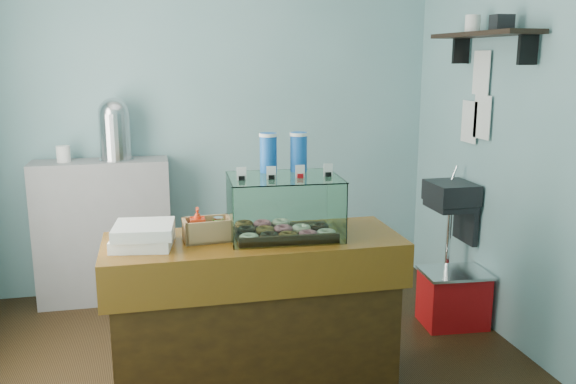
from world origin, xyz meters
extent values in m
plane|color=black|center=(0.00, 0.00, 0.00)|extent=(3.50, 3.50, 0.00)
cube|color=#75A6AA|center=(0.00, 1.50, 1.40)|extent=(3.50, 0.04, 2.80)
cube|color=#75A6AA|center=(0.00, -1.50, 1.40)|extent=(3.50, 0.04, 2.80)
cube|color=#75A6AA|center=(1.75, 0.00, 1.40)|extent=(0.04, 3.00, 2.80)
cube|color=black|center=(1.58, 0.55, 0.90)|extent=(0.30, 0.35, 0.15)
cube|color=black|center=(1.71, 0.55, 0.70)|extent=(0.04, 0.30, 0.35)
cylinder|color=silver|center=(1.65, 0.65, 1.02)|extent=(0.02, 0.02, 0.12)
cylinder|color=silver|center=(1.58, 0.55, 0.55)|extent=(0.04, 0.04, 0.45)
cube|color=black|center=(1.60, 0.30, 2.00)|extent=(0.25, 1.00, 0.03)
cube|color=black|center=(1.67, -0.10, 1.90)|extent=(0.12, 0.03, 0.18)
cube|color=black|center=(1.67, 0.70, 1.90)|extent=(0.12, 0.03, 0.18)
cube|color=white|center=(1.73, 0.45, 1.45)|extent=(0.01, 0.21, 0.30)
cube|color=white|center=(1.73, 0.62, 1.40)|extent=(0.01, 0.21, 0.30)
cube|color=white|center=(1.73, 0.50, 1.75)|extent=(0.01, 0.21, 0.30)
cube|color=#44290D|center=(0.00, -0.25, 0.42)|extent=(1.50, 0.56, 0.84)
cube|color=#462409|center=(0.00, -0.25, 0.87)|extent=(1.60, 0.60, 0.06)
cube|color=#462409|center=(0.00, -0.53, 0.75)|extent=(1.60, 0.04, 0.18)
cube|color=gray|center=(-0.90, 1.32, 0.55)|extent=(1.00, 0.32, 1.10)
cube|color=#321F0F|center=(0.17, -0.23, 0.91)|extent=(0.55, 0.40, 0.02)
torus|color=silver|center=(-0.04, -0.35, 0.94)|extent=(0.10, 0.10, 0.03)
torus|color=black|center=(0.06, -0.35, 0.94)|extent=(0.10, 0.10, 0.03)
torus|color=brown|center=(0.17, -0.36, 0.94)|extent=(0.10, 0.10, 0.03)
torus|color=#C45C68|center=(0.27, -0.37, 0.94)|extent=(0.10, 0.10, 0.03)
torus|color=silver|center=(0.37, -0.37, 0.94)|extent=(0.10, 0.10, 0.03)
torus|color=black|center=(-0.03, -0.22, 0.94)|extent=(0.10, 0.10, 0.03)
torus|color=brown|center=(0.07, -0.23, 0.94)|extent=(0.10, 0.10, 0.03)
torus|color=#C45C68|center=(0.17, -0.23, 0.94)|extent=(0.10, 0.10, 0.03)
torus|color=silver|center=(0.27, -0.24, 0.94)|extent=(0.10, 0.10, 0.03)
torus|color=black|center=(0.38, -0.24, 0.94)|extent=(0.10, 0.10, 0.03)
torus|color=brown|center=(-0.03, -0.09, 0.94)|extent=(0.10, 0.10, 0.03)
torus|color=#C45C68|center=(0.08, -0.10, 0.94)|extent=(0.10, 0.10, 0.03)
torus|color=silver|center=(0.18, -0.10, 0.94)|extent=(0.10, 0.10, 0.03)
cube|color=white|center=(0.16, -0.45, 1.06)|extent=(0.59, 0.04, 0.32)
cube|color=white|center=(0.18, -0.02, 1.06)|extent=(0.59, 0.04, 0.32)
cube|color=white|center=(-0.12, -0.22, 1.06)|extent=(0.03, 0.43, 0.32)
cube|color=white|center=(0.47, -0.25, 1.06)|extent=(0.03, 0.43, 0.32)
cube|color=white|center=(0.17, -0.23, 1.22)|extent=(0.62, 0.47, 0.01)
cube|color=white|center=(-0.06, -0.27, 1.26)|extent=(0.05, 0.01, 0.07)
cube|color=black|center=(-0.06, -0.27, 1.24)|extent=(0.03, 0.02, 0.02)
cube|color=white|center=(0.09, -0.28, 1.26)|extent=(0.05, 0.01, 0.07)
cube|color=black|center=(0.09, -0.28, 1.24)|extent=(0.03, 0.02, 0.02)
cube|color=white|center=(0.25, -0.29, 1.26)|extent=(0.05, 0.01, 0.07)
cube|color=#B90E13|center=(0.25, -0.29, 1.24)|extent=(0.03, 0.02, 0.02)
cube|color=white|center=(0.40, -0.29, 1.26)|extent=(0.05, 0.01, 0.07)
cube|color=black|center=(0.40, -0.29, 1.24)|extent=(0.03, 0.02, 0.02)
cylinder|color=blue|center=(0.12, -0.08, 1.34)|extent=(0.09, 0.09, 0.22)
cylinder|color=white|center=(0.12, -0.08, 1.44)|extent=(0.10, 0.10, 0.02)
cylinder|color=blue|center=(0.29, -0.09, 1.34)|extent=(0.09, 0.09, 0.22)
cylinder|color=white|center=(0.29, -0.09, 1.44)|extent=(0.10, 0.10, 0.02)
cube|color=#A98154|center=(-0.25, -0.24, 0.91)|extent=(0.26, 0.17, 0.01)
cube|color=#A98154|center=(-0.24, -0.30, 0.96)|extent=(0.25, 0.03, 0.12)
cube|color=#A98154|center=(-0.25, -0.17, 0.96)|extent=(0.25, 0.03, 0.12)
cube|color=#A98154|center=(-0.36, -0.25, 0.96)|extent=(0.03, 0.15, 0.12)
cube|color=#A98154|center=(-0.13, -0.23, 0.96)|extent=(0.03, 0.15, 0.12)
imported|color=red|center=(-0.30, -0.24, 1.00)|extent=(0.08, 0.08, 0.17)
cylinder|color=#427D22|center=(-0.19, -0.23, 0.96)|extent=(0.06, 0.06, 0.10)
cylinder|color=silver|center=(-0.19, -0.23, 1.02)|extent=(0.05, 0.05, 0.01)
cube|color=white|center=(-0.58, -0.26, 0.93)|extent=(0.34, 0.34, 0.06)
cube|color=white|center=(-0.57, -0.27, 0.99)|extent=(0.33, 0.33, 0.06)
cylinder|color=silver|center=(-0.78, 1.31, 1.10)|extent=(0.25, 0.25, 0.01)
cylinder|color=silver|center=(-0.78, 1.31, 1.28)|extent=(0.23, 0.23, 0.34)
sphere|color=silver|center=(-0.78, 1.31, 1.45)|extent=(0.23, 0.23, 0.23)
cube|color=red|center=(1.51, 0.30, 0.19)|extent=(0.45, 0.35, 0.38)
cube|color=silver|center=(1.51, 0.30, 0.39)|extent=(0.47, 0.38, 0.02)
camera|label=1|loc=(-0.52, -3.37, 1.86)|focal=38.00mm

